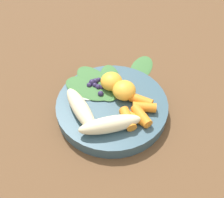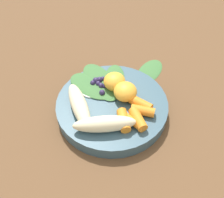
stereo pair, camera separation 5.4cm
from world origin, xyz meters
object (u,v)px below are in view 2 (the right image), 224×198
object	(u,v)px
bowl	(112,106)
banana_peeled_right	(79,105)
banana_peeled_left	(105,124)
kale_leaf_stray	(150,70)
orange_segment_near	(114,81)

from	to	relation	value
bowl	banana_peeled_right	size ratio (longest dim) A/B	1.95
bowl	banana_peeled_right	world-z (taller)	banana_peeled_right
bowl	banana_peeled_left	distance (m)	0.08
banana_peeled_left	banana_peeled_right	distance (m)	0.07
kale_leaf_stray	orange_segment_near	bearing A→B (deg)	163.70
bowl	kale_leaf_stray	xyz separation A→B (m)	(0.03, -0.16, -0.01)
bowl	banana_peeled_left	xyz separation A→B (m)	(-0.04, 0.06, 0.03)
banana_peeled_right	kale_leaf_stray	bearing A→B (deg)	112.90
banana_peeled_right	orange_segment_near	xyz separation A→B (m)	(-0.00, -0.10, 0.00)
bowl	orange_segment_near	world-z (taller)	orange_segment_near
bowl	kale_leaf_stray	world-z (taller)	bowl
bowl	orange_segment_near	distance (m)	0.05
bowl	banana_peeled_right	distance (m)	0.07
banana_peeled_right	banana_peeled_left	bearing A→B (deg)	27.77
kale_leaf_stray	banana_peeled_left	bearing A→B (deg)	-178.42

